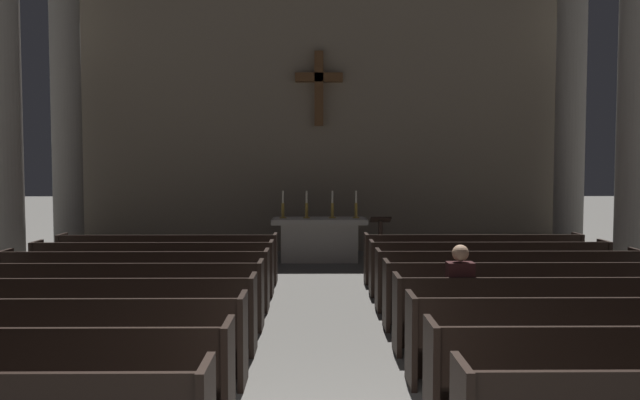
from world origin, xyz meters
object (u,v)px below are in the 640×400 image
Objects in this scene: column_right_third at (636,110)px; pew_left_row_4 at (84,315)px; pew_left_row_3 at (45,341)px; column_left_fourth at (67,120)px; pew_right_row_4 at (564,314)px; column_left_third at (2,109)px; pew_left_row_8 at (169,259)px; pew_left_row_6 at (136,280)px; candlestick_outer_right at (356,209)px; pew_right_row_6 at (508,280)px; pew_right_row_7 at (488,268)px; pew_right_row_8 at (472,258)px; lone_worshipper at (458,295)px; lectern at (380,244)px; column_right_fourth at (570,121)px; candlestick_inner_right at (332,209)px; pew_left_row_7 at (154,268)px; pew_right_row_5 at (533,294)px; altar at (319,238)px; pew_left_row_5 at (113,295)px; candlestick_inner_left at (307,209)px; candlestick_outer_left at (283,209)px; pew_right_row_3 at (607,339)px.

pew_left_row_4 is at bearing -153.08° from column_right_third.
column_right_third is at bearing 32.47° from pew_left_row_3.
pew_right_row_4 is at bearing -40.81° from column_left_fourth.
pew_right_row_4 is 10.28m from column_left_third.
pew_left_row_6 is at bearing -90.00° from pew_left_row_8.
pew_left_row_6 is 6.32m from candlestick_outer_right.
pew_right_row_6 is (5.78, 2.27, 0.00)m from pew_left_row_4.
pew_right_row_7 and pew_right_row_8 have the same top height.
candlestick_outer_right is 7.33m from lone_worshipper.
lectern reaches higher than pew_left_row_6.
pew_right_row_8 is 5.16m from column_right_fourth.
column_right_third reaches higher than pew_right_row_4.
pew_left_row_6 is at bearing -122.32° from candlestick_inner_right.
pew_left_row_7 is 1.00× the size of pew_right_row_5.
pew_right_row_6 is 1.87× the size of altar.
column_right_fourth is at bearing 60.33° from lone_worshipper.
candlestick_inner_left is at bearing 67.25° from pew_left_row_5.
pew_left_row_6 is (0.00, 2.27, 0.00)m from pew_left_row_4.
candlestick_outer_left is 0.55m from candlestick_inner_left.
pew_right_row_3 and pew_right_row_8 have the same top height.
column_left_fourth reaches higher than pew_left_row_4.
pew_right_row_3 is at bearing -44.77° from column_left_fourth.
pew_left_row_7 is at bearing -123.53° from candlestick_inner_left.
pew_right_row_8 is 4.71m from candlestick_outer_left.
pew_right_row_4 is 7.86m from altar.
pew_right_row_5 is 7.69m from column_right_fourth.
pew_right_row_4 is (5.78, -3.40, 0.00)m from pew_left_row_7.
pew_left_row_5 is 0.61× the size of column_right_third.
column_right_third is (3.04, 5.61, 2.81)m from pew_right_row_3.
pew_left_row_6 is 6.01m from candlestick_inner_right.
column_right_third is 5.11× the size of lone_worshipper.
column_right_third is (8.82, 5.61, 2.81)m from pew_left_row_3.
column_right_fourth is at bearing 0.00° from column_left_fourth.
candlestick_inner_left is (-6.23, 2.83, -2.07)m from column_right_third.
pew_left_row_3 is at bearing -90.00° from pew_left_row_4.
lectern is (-4.63, 1.63, -2.74)m from column_right_third.
pew_left_row_7 is 5.89m from pew_right_row_8.
pew_right_row_8 is at bearing 38.12° from pew_left_row_4.
pew_left_row_6 is 6.76m from column_left_fourth.
pew_right_row_7 is 1.00× the size of pew_right_row_8.
pew_right_row_6 is at bearing -119.61° from column_right_fourth.
column_right_third is 10.59× the size of candlestick_inner_right.
candlestick_inner_right is (3.19, 2.77, 0.73)m from pew_left_row_8.
column_right_third is 3.14m from column_right_fourth.
column_right_third is at bearing 45.81° from lone_worshipper.
column_left_third is 11.86m from column_right_third.
column_right_third is 6.71m from lone_worshipper.
pew_right_row_5 is 7.26m from candlestick_outer_left.
pew_right_row_5 is (0.00, 1.13, 0.00)m from pew_right_row_4.
pew_left_row_6 is 9.51m from column_right_third.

